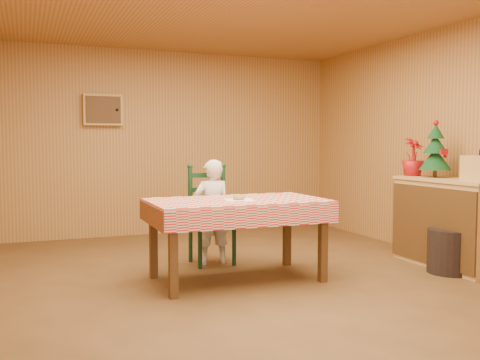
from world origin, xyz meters
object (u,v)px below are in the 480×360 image
seated_child (212,212)px  shelf_unit (450,223)px  dining_table (237,208)px  ladder_chair (210,217)px  storage_bin (450,251)px  christmas_tree (435,151)px

seated_child → shelf_unit: seated_child is taller
dining_table → seated_child: (0.00, 0.73, -0.13)m
ladder_chair → shelf_unit: ladder_chair is taller
dining_table → seated_child: 0.74m
ladder_chair → shelf_unit: 2.54m
dining_table → shelf_unit: size_ratio=1.34×
dining_table → storage_bin: size_ratio=3.75×
shelf_unit → christmas_tree: christmas_tree is taller
dining_table → ladder_chair: bearing=90.0°
ladder_chair → christmas_tree: size_ratio=1.74×
christmas_tree → ladder_chair: bearing=159.2°
ladder_chair → seated_child: bearing=-90.0°
seated_child → shelf_unit: (2.28, -1.06, -0.10)m
shelf_unit → christmas_tree: 0.79m
seated_child → storage_bin: bearing=148.5°
shelf_unit → christmas_tree: size_ratio=2.00×
seated_child → christmas_tree: 2.51m
seated_child → shelf_unit: 2.51m
shelf_unit → christmas_tree: bearing=88.0°
storage_bin → shelf_unit: bearing=48.2°
storage_bin → seated_child: bearing=148.5°
dining_table → ladder_chair: size_ratio=1.53×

